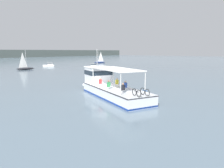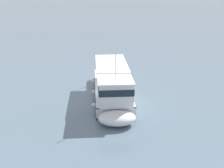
# 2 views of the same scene
# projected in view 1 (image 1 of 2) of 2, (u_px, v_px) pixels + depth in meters

# --- Properties ---
(ground_plane) EXTENTS (400.00, 400.00, 0.00)m
(ground_plane) POSITION_uv_depth(u_px,v_px,m) (104.00, 94.00, 24.77)
(ground_plane) COLOR slate
(ferry_main) EXTENTS (8.01, 12.86, 5.32)m
(ferry_main) POSITION_uv_depth(u_px,v_px,m) (108.00, 86.00, 24.07)
(ferry_main) COLOR silver
(ferry_main) RESTS_ON ground
(sailboat_near_port) EXTENTS (4.66, 4.04, 5.40)m
(sailboat_near_port) POSITION_uv_depth(u_px,v_px,m) (100.00, 62.00, 88.75)
(sailboat_near_port) COLOR navy
(sailboat_near_port) RESTS_ON ground
(motorboat_off_bow) EXTENTS (3.67, 3.19, 1.26)m
(motorboat_off_bow) POSITION_uv_depth(u_px,v_px,m) (94.00, 66.00, 62.68)
(motorboat_off_bow) COLOR navy
(motorboat_off_bow) RESTS_ON ground
(motorboat_far_right) EXTENTS (3.76, 2.96, 1.26)m
(motorboat_far_right) POSITION_uv_depth(u_px,v_px,m) (49.00, 65.00, 68.96)
(motorboat_far_right) COLOR white
(motorboat_far_right) RESTS_ON ground
(sailboat_mid_channel) EXTENTS (4.95, 2.09, 5.40)m
(sailboat_mid_channel) POSITION_uv_depth(u_px,v_px,m) (25.00, 68.00, 56.56)
(sailboat_mid_channel) COLOR #232328
(sailboat_mid_channel) RESTS_ON ground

